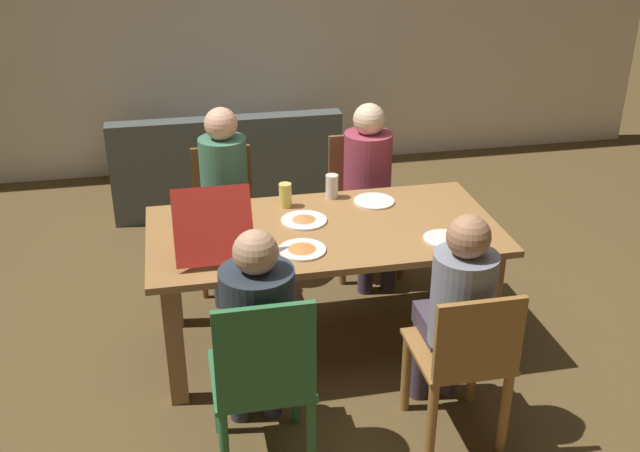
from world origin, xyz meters
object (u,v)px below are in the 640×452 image
Objects in this scene: dining_table at (324,246)px; person_2 at (370,179)px; chair_0 at (464,361)px; drinking_glass_1 at (332,186)px; person_0 at (457,305)px; person_1 at (225,187)px; plate_2 at (302,249)px; drinking_glass_0 at (285,195)px; pizza_box_0 at (212,232)px; chair_1 at (225,207)px; couch at (226,168)px; chair_2 at (363,198)px; person_3 at (257,325)px; plate_0 at (304,220)px; plate_1 at (444,239)px; plate_3 at (374,201)px; chair_3 at (263,378)px.

person_2 is (0.46, 0.75, 0.06)m from dining_table.
drinking_glass_1 is at bearing 103.98° from chair_0.
person_0 is at bearing 90.00° from chair_0.
person_1 is 1.07m from plate_2.
drinking_glass_0 is at bearing -166.01° from drinking_glass_1.
person_1 is 2.10× the size of pizza_box_0.
dining_table is 1.06m from chair_0.
plate_2 is at bearing 138.34° from person_0.
person_1 is at bearing -90.00° from chair_1.
chair_2 is at bearing -57.76° from couch.
person_0 is 1.55m from person_2.
person_3 reaches higher than drinking_glass_0.
chair_0 is at bearing -62.03° from plate_0.
plate_1 reaches higher than dining_table.
person_3 is at bearing -179.92° from person_0.
chair_2 reaches higher than plate_1.
person_2 reaches higher than couch.
person_3 is at bearing -112.69° from plate_0.
plate_1 is at bearing -38.23° from drinking_glass_0.
chair_0 reaches higher than plate_3.
pizza_box_0 is (-1.06, 0.90, 0.33)m from chair_0.
person_2 is 1.00× the size of person_3.
dining_table is 0.32m from plate_2.
person_0 is 1.22× the size of chair_3.
couch is (-0.36, 2.20, -0.35)m from dining_table.
dining_table is at bearing -108.52° from drinking_glass_1.
chair_3 reaches higher than chair_0.
couch is at bearing 83.84° from pizza_box_0.
person_3 is 1.35m from plate_3.
person_0 is 1.06m from plate_0.
pizza_box_0 is 2.31× the size of plate_2.
drinking_glass_1 is at bearing -42.33° from chair_1.
plate_1 is (1.05, -1.05, 0.05)m from person_1.
chair_3 is 1.34m from drinking_glass_0.
drinking_glass_1 reaches higher than plate_1.
person_0 reaches higher than plate_1.
chair_1 is at bearing 104.44° from plate_2.
drinking_glass_0 is at bearing 76.37° from chair_3.
chair_2 is 3.81× the size of plate_3.
plate_3 is at bearing -99.53° from chair_2.
person_2 is 1.72m from couch.
chair_0 is 6.00× the size of drinking_glass_1.
person_2 is 0.76m from drinking_glass_0.
person_0 is 0.55m from plate_1.
plate_1 is at bearing -28.62° from plate_0.
person_2 is at bearing 49.57° from plate_0.
pizza_box_0 reaches higher than plate_3.
person_0 reaches higher than plate_2.
couch reaches higher than plate_2.
chair_2 is at bearing 41.12° from pizza_box_0.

